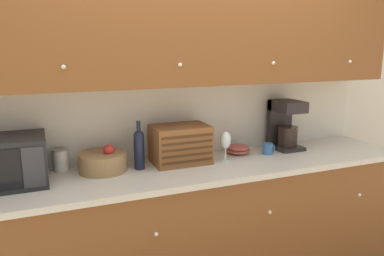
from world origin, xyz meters
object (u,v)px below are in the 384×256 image
Objects in this scene: coffee_maker at (285,124)px; bread_box at (180,144)px; fruit_basket at (103,162)px; bowl_stack_on_counter at (238,149)px; storage_canister at (61,160)px; wine_bottle at (139,148)px; mug at (268,149)px; wine_glass at (226,141)px.

bread_box is at bearing -176.65° from coffee_maker.
bowl_stack_on_counter is (1.06, 0.04, -0.03)m from fruit_basket.
wine_bottle reaches higher than storage_canister.
storage_canister is at bearing 170.60° from bread_box.
bread_box is 4.44× the size of mug.
coffee_maker reaches higher than storage_canister.
fruit_basket is 0.79× the size of bread_box.
fruit_basket is 0.95× the size of wine_bottle.
fruit_basket is 3.51× the size of mug.
storage_canister is 1.76m from coffee_maker.
wine_bottle is 0.85× the size of coffee_maker.
bread_box is 0.72m from mug.
fruit_basket is (0.26, -0.12, -0.01)m from storage_canister.
bread_box is at bearing 175.62° from mug.
mug is (1.26, -0.07, -0.02)m from fruit_basket.
fruit_basket is 0.88m from wine_glass.
coffee_maker is (0.43, 0.00, 0.17)m from bowl_stack_on_counter.
storage_canister is 0.83m from bread_box.
fruit_basket reaches higher than bowl_stack_on_counter.
storage_canister reaches higher than mug.
coffee_maker is (0.62, 0.15, 0.05)m from wine_glass.
wine_bottle is at bearing 174.02° from wine_glass.
mug is at bearing 5.26° from wine_glass.
wine_bottle is 1.26m from coffee_maker.
wine_bottle is 0.83m from bowl_stack_on_counter.
fruit_basket is at bearing 176.67° from mug.
coffee_maker is at bearing 3.35° from bread_box.
wine_glass is at bearing -142.39° from bowl_stack_on_counter.
wine_glass is 0.56× the size of coffee_maker.
coffee_maker is at bearing -2.60° from storage_canister.
wine_bottle is 0.84× the size of bread_box.
mug is 0.30m from coffee_maker.
mug is at bearing -4.38° from bread_box.
wine_glass is at bearing -5.98° from wine_bottle.
coffee_maker is at bearing 25.69° from mug.
coffee_maker reaches higher than bowl_stack_on_counter.
wine_bottle is 1.03m from mug.
wine_glass is (0.87, -0.11, 0.08)m from fruit_basket.
storage_canister reaches higher than bowl_stack_on_counter.
bread_box is (0.55, -0.02, 0.07)m from fruit_basket.
wine_glass is at bearing -174.74° from mug.
coffee_maker is (1.49, 0.04, 0.14)m from fruit_basket.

